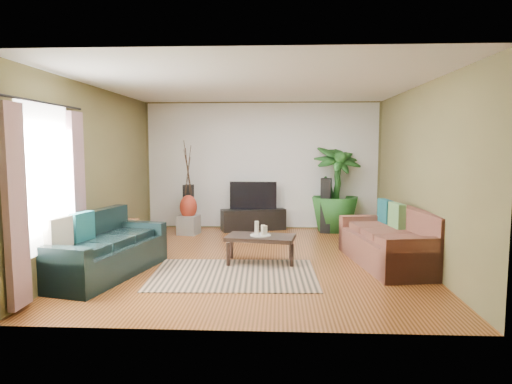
# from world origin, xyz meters

# --- Properties ---
(floor) EXTENTS (5.50, 5.50, 0.00)m
(floor) POSITION_xyz_m (0.00, 0.00, 0.00)
(floor) COLOR #9A5128
(floor) RESTS_ON ground
(ceiling) EXTENTS (5.50, 5.50, 0.00)m
(ceiling) POSITION_xyz_m (0.00, 0.00, 2.70)
(ceiling) COLOR white
(ceiling) RESTS_ON ground
(wall_back) EXTENTS (5.00, 0.00, 5.00)m
(wall_back) POSITION_xyz_m (0.00, 2.75, 1.35)
(wall_back) COLOR brown
(wall_back) RESTS_ON ground
(wall_front) EXTENTS (5.00, 0.00, 5.00)m
(wall_front) POSITION_xyz_m (0.00, -2.75, 1.35)
(wall_front) COLOR brown
(wall_front) RESTS_ON ground
(wall_left) EXTENTS (0.00, 5.50, 5.50)m
(wall_left) POSITION_xyz_m (-2.50, 0.00, 1.35)
(wall_left) COLOR brown
(wall_left) RESTS_ON ground
(wall_right) EXTENTS (0.00, 5.50, 5.50)m
(wall_right) POSITION_xyz_m (2.50, 0.00, 1.35)
(wall_right) COLOR brown
(wall_right) RESTS_ON ground
(backwall_panel) EXTENTS (4.90, 0.00, 4.90)m
(backwall_panel) POSITION_xyz_m (0.00, 2.74, 1.35)
(backwall_panel) COLOR white
(backwall_panel) RESTS_ON ground
(window_pane) EXTENTS (0.00, 1.80, 1.80)m
(window_pane) POSITION_xyz_m (-2.48, -1.60, 1.40)
(window_pane) COLOR white
(window_pane) RESTS_ON ground
(curtain_near) EXTENTS (0.08, 0.35, 2.20)m
(curtain_near) POSITION_xyz_m (-2.43, -2.35, 1.15)
(curtain_near) COLOR gray
(curtain_near) RESTS_ON ground
(curtain_far) EXTENTS (0.08, 0.35, 2.20)m
(curtain_far) POSITION_xyz_m (-2.43, -0.85, 1.15)
(curtain_far) COLOR gray
(curtain_far) RESTS_ON ground
(curtain_rod) EXTENTS (0.03, 1.90, 0.03)m
(curtain_rod) POSITION_xyz_m (-2.43, -1.60, 2.30)
(curtain_rod) COLOR black
(curtain_rod) RESTS_ON ground
(sofa_left) EXTENTS (1.31, 2.16, 0.85)m
(sofa_left) POSITION_xyz_m (-2.04, -0.95, 0.42)
(sofa_left) COLOR black
(sofa_left) RESTS_ON floor
(sofa_right) EXTENTS (1.23, 2.15, 0.85)m
(sofa_right) POSITION_xyz_m (2.01, -0.16, 0.42)
(sofa_right) COLOR #572F24
(sofa_right) RESTS_ON floor
(area_rug) EXTENTS (2.32, 1.68, 0.01)m
(area_rug) POSITION_xyz_m (-0.25, -0.85, 0.01)
(area_rug) COLOR tan
(area_rug) RESTS_ON floor
(coffee_table) EXTENTS (1.10, 0.71, 0.42)m
(coffee_table) POSITION_xyz_m (0.09, -0.17, 0.21)
(coffee_table) COLOR black
(coffee_table) RESTS_ON floor
(candle_tray) EXTENTS (0.32, 0.32, 0.01)m
(candle_tray) POSITION_xyz_m (0.09, -0.17, 0.43)
(candle_tray) COLOR #9A9B95
(candle_tray) RESTS_ON coffee_table
(candle_tall) EXTENTS (0.07, 0.07, 0.20)m
(candle_tall) POSITION_xyz_m (0.03, -0.14, 0.53)
(candle_tall) COLOR beige
(candle_tall) RESTS_ON candle_tray
(candle_mid) EXTENTS (0.07, 0.07, 0.16)m
(candle_mid) POSITION_xyz_m (0.13, -0.21, 0.51)
(candle_mid) COLOR beige
(candle_mid) RESTS_ON candle_tray
(candle_short) EXTENTS (0.07, 0.07, 0.13)m
(candle_short) POSITION_xyz_m (0.16, -0.11, 0.50)
(candle_short) COLOR beige
(candle_short) RESTS_ON candle_tray
(tv_stand) EXTENTS (1.40, 0.80, 0.45)m
(tv_stand) POSITION_xyz_m (-0.18, 2.50, 0.22)
(tv_stand) COLOR black
(tv_stand) RESTS_ON floor
(television) EXTENTS (0.98, 0.05, 0.58)m
(television) POSITION_xyz_m (-0.18, 2.50, 0.74)
(television) COLOR black
(television) RESTS_ON tv_stand
(speaker_left) EXTENTS (0.21, 0.23, 0.97)m
(speaker_left) POSITION_xyz_m (-1.51, 2.31, 0.49)
(speaker_left) COLOR black
(speaker_left) RESTS_ON floor
(speaker_right) EXTENTS (0.24, 0.26, 1.12)m
(speaker_right) POSITION_xyz_m (1.32, 2.28, 0.56)
(speaker_right) COLOR black
(speaker_right) RESTS_ON floor
(potted_plant) EXTENTS (1.26, 1.26, 1.78)m
(potted_plant) POSITION_xyz_m (1.54, 2.50, 0.89)
(potted_plant) COLOR #1B4B19
(potted_plant) RESTS_ON floor
(plant_pot) EXTENTS (0.33, 0.33, 0.26)m
(plant_pot) POSITION_xyz_m (1.54, 2.50, 0.13)
(plant_pot) COLOR black
(plant_pot) RESTS_ON floor
(pedestal) EXTENTS (0.45, 0.45, 0.38)m
(pedestal) POSITION_xyz_m (-1.45, 1.98, 0.19)
(pedestal) COLOR gray
(pedestal) RESTS_ON floor
(vase) EXTENTS (0.35, 0.35, 0.48)m
(vase) POSITION_xyz_m (-1.45, 1.98, 0.55)
(vase) COLOR maroon
(vase) RESTS_ON pedestal
(side_table) EXTENTS (0.55, 0.55, 0.56)m
(side_table) POSITION_xyz_m (-2.25, 0.25, 0.28)
(side_table) COLOR #915C2F
(side_table) RESTS_ON floor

